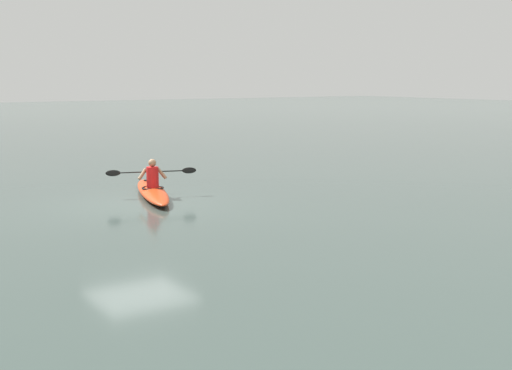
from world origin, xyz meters
TOP-DOWN VIEW (x-y plane):
  - ground_plane at (0.00, 0.00)m, footprint 160.00×160.00m
  - kayak at (-0.76, -0.77)m, footprint 1.98×4.34m
  - kayaker at (-0.74, -0.69)m, footprint 2.37×0.80m

SIDE VIEW (x-z plane):
  - ground_plane at x=0.00m, z-range 0.00..0.00m
  - kayak at x=-0.76m, z-range 0.00..0.28m
  - kayaker at x=-0.74m, z-range 0.23..1.00m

